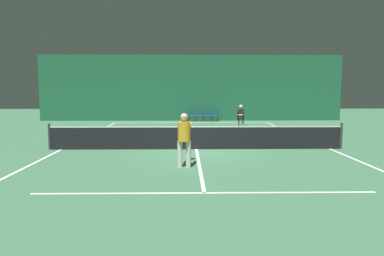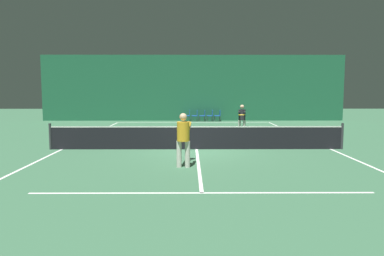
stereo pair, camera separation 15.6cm
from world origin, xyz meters
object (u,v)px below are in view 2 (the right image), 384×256
(player_far, at_px, (242,117))
(courtside_chair_4, at_px, (218,115))
(courtside_chair_1, at_px, (196,115))
(tennis_net, at_px, (197,137))
(courtside_chair_3, at_px, (211,115))
(courtside_chair_0, at_px, (188,115))
(courtside_chair_2, at_px, (203,115))
(player_near, at_px, (183,136))

(player_far, relative_size, courtside_chair_4, 1.91)
(courtside_chair_1, bearing_deg, tennis_net, -0.76)
(player_far, distance_m, courtside_chair_3, 8.31)
(player_far, distance_m, courtside_chair_1, 8.55)
(courtside_chair_0, bearing_deg, courtside_chair_1, 90.00)
(courtside_chair_3, bearing_deg, courtside_chair_1, -90.00)
(courtside_chair_0, distance_m, courtside_chair_2, 1.15)
(courtside_chair_1, bearing_deg, courtside_chair_4, 90.00)
(courtside_chair_3, bearing_deg, courtside_chair_4, 90.00)
(player_far, distance_m, courtside_chair_2, 8.42)
(courtside_chair_0, height_order, courtside_chair_1, same)
(tennis_net, xyz_separation_m, courtside_chair_1, (0.17, 12.97, -0.03))
(player_near, height_order, courtside_chair_1, player_near)
(player_near, distance_m, courtside_chair_0, 16.43)
(courtside_chair_2, bearing_deg, courtside_chair_4, 90.00)
(player_near, height_order, courtside_chair_4, player_near)
(courtside_chair_1, bearing_deg, player_near, -2.29)
(courtside_chair_4, bearing_deg, courtside_chair_0, -90.00)
(player_near, height_order, courtside_chair_0, player_near)
(tennis_net, relative_size, courtside_chair_2, 14.29)
(tennis_net, relative_size, courtside_chair_4, 14.29)
(courtside_chair_3, distance_m, courtside_chair_4, 0.57)
(courtside_chair_0, bearing_deg, courtside_chair_2, 90.00)
(player_near, xyz_separation_m, courtside_chair_3, (1.80, 16.42, -0.51))
(courtside_chair_3, relative_size, courtside_chair_4, 1.00)
(courtside_chair_1, height_order, courtside_chair_3, same)
(courtside_chair_2, distance_m, courtside_chair_4, 1.15)
(player_near, bearing_deg, courtside_chair_3, -0.81)
(courtside_chair_4, bearing_deg, courtside_chair_3, -90.00)
(tennis_net, height_order, courtside_chair_4, tennis_net)
(tennis_net, distance_m, courtside_chair_2, 12.99)
(player_near, distance_m, courtside_chair_3, 16.53)
(player_far, height_order, courtside_chair_2, player_far)
(courtside_chair_1, distance_m, courtside_chair_3, 1.15)
(courtside_chair_1, xyz_separation_m, courtside_chair_2, (0.57, 0.00, 0.00))
(player_far, xyz_separation_m, courtside_chair_4, (-0.62, 8.22, -0.45))
(player_near, xyz_separation_m, player_far, (2.99, 8.21, -0.06))
(courtside_chair_0, distance_m, courtside_chair_4, 2.29)
(tennis_net, height_order, player_near, player_near)
(courtside_chair_1, xyz_separation_m, courtside_chair_3, (1.15, 0.00, 0.00))
(player_far, bearing_deg, tennis_net, -18.66)
(player_near, relative_size, player_far, 1.07)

